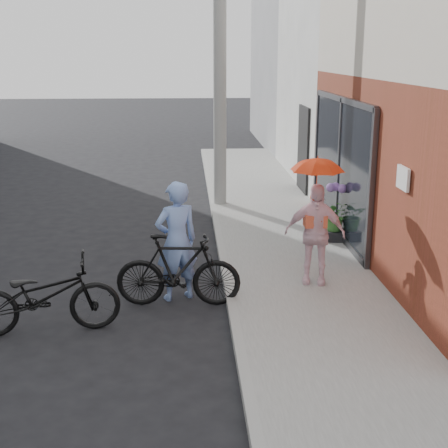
{
  "coord_description": "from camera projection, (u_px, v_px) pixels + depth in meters",
  "views": [
    {
      "loc": [
        0.36,
        -7.58,
        3.41
      ],
      "look_at": [
        0.86,
        0.71,
        1.1
      ],
      "focal_mm": 50.0,
      "sensor_mm": 36.0,
      "label": 1
    }
  ],
  "objects": [
    {
      "name": "ground",
      "position": [
        162.0,
        320.0,
        8.18
      ],
      "size": [
        80.0,
        80.0,
        0.0
      ],
      "primitive_type": "plane",
      "color": "black",
      "rests_on": "ground"
    },
    {
      "name": "sidewalk",
      "position": [
        294.0,
        263.0,
        10.21
      ],
      "size": [
        2.2,
        24.0,
        0.12
      ],
      "primitive_type": "cube",
      "color": "gray",
      "rests_on": "ground"
    },
    {
      "name": "curb",
      "position": [
        224.0,
        264.0,
        10.14
      ],
      "size": [
        0.12,
        24.0,
        0.12
      ],
      "primitive_type": "cube",
      "color": "#9E9E99",
      "rests_on": "ground"
    },
    {
      "name": "plaster_building",
      "position": [
        446.0,
        47.0,
        16.32
      ],
      "size": [
        8.0,
        6.0,
        7.0
      ],
      "primitive_type": "cube",
      "color": "silver",
      "rests_on": "ground"
    },
    {
      "name": "east_building_far",
      "position": [
        369.0,
        48.0,
        23.05
      ],
      "size": [
        8.0,
        8.0,
        7.0
      ],
      "primitive_type": "cube",
      "color": "gray",
      "rests_on": "ground"
    },
    {
      "name": "utility_pole",
      "position": [
        220.0,
        46.0,
        13.07
      ],
      "size": [
        0.28,
        0.28,
        7.0
      ],
      "primitive_type": "cylinder",
      "color": "#9E9E99",
      "rests_on": "ground"
    },
    {
      "name": "officer",
      "position": [
        177.0,
        241.0,
        8.68
      ],
      "size": [
        0.73,
        0.61,
        1.7
      ],
      "primitive_type": "imported",
      "rotation": [
        0.0,
        0.0,
        3.53
      ],
      "color": "#7E9DE0",
      "rests_on": "ground"
    },
    {
      "name": "bike_left",
      "position": [
        44.0,
        296.0,
        7.7
      ],
      "size": [
        1.93,
        0.9,
        0.98
      ],
      "primitive_type": "imported",
      "rotation": [
        0.0,
        0.0,
        1.71
      ],
      "color": "black",
      "rests_on": "ground"
    },
    {
      "name": "bike_right",
      "position": [
        178.0,
        270.0,
        8.53
      ],
      "size": [
        1.74,
        0.59,
        1.03
      ],
      "primitive_type": "imported",
      "rotation": [
        0.0,
        0.0,
        1.51
      ],
      "color": "black",
      "rests_on": "ground"
    },
    {
      "name": "kimono_woman",
      "position": [
        315.0,
        234.0,
        9.0
      ],
      "size": [
        0.93,
        0.55,
        1.48
      ],
      "primitive_type": "imported",
      "rotation": [
        0.0,
        0.0,
        -0.23
      ],
      "color": "#FAD1DE",
      "rests_on": "sidewalk"
    },
    {
      "name": "parasol",
      "position": [
        318.0,
        161.0,
        8.72
      ],
      "size": [
        0.73,
        0.73,
        0.64
      ],
      "primitive_type": "imported",
      "color": "#F74D1D",
      "rests_on": "kimono_woman"
    },
    {
      "name": "planter",
      "position": [
        335.0,
        235.0,
        11.2
      ],
      "size": [
        0.39,
        0.39,
        0.18
      ],
      "primitive_type": "cube",
      "rotation": [
        0.0,
        0.0,
        -0.15
      ],
      "color": "black",
      "rests_on": "sidewalk"
    },
    {
      "name": "potted_plant",
      "position": [
        336.0,
        216.0,
        11.1
      ],
      "size": [
        0.5,
        0.43,
        0.56
      ],
      "primitive_type": "imported",
      "color": "#37702D",
      "rests_on": "planter"
    }
  ]
}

